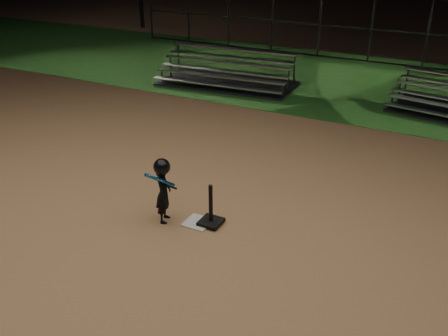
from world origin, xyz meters
TOP-DOWN VIEW (x-y plane):
  - ground at (0.00, 0.00)m, footprint 80.00×80.00m
  - grass_strip at (0.00, 10.00)m, footprint 60.00×8.00m
  - home_plate at (0.00, 0.00)m, footprint 0.45×0.45m
  - batting_tee at (0.23, 0.07)m, footprint 0.38×0.38m
  - child_batter at (-0.57, -0.19)m, footprint 0.45×0.66m
  - bleacher_left at (-3.44, 7.80)m, footprint 4.52×2.45m
  - backstop_fence at (0.00, 13.00)m, footprint 20.08×0.08m

SIDE VIEW (x-z plane):
  - ground at x=0.00m, z-range 0.00..0.00m
  - grass_strip at x=0.00m, z-range 0.00..0.01m
  - home_plate at x=0.00m, z-range 0.00..0.02m
  - batting_tee at x=0.23m, z-range -0.22..0.54m
  - bleacher_left at x=-3.44m, z-range -0.31..0.76m
  - child_batter at x=-0.57m, z-range 0.04..1.24m
  - backstop_fence at x=0.00m, z-range 0.00..2.50m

